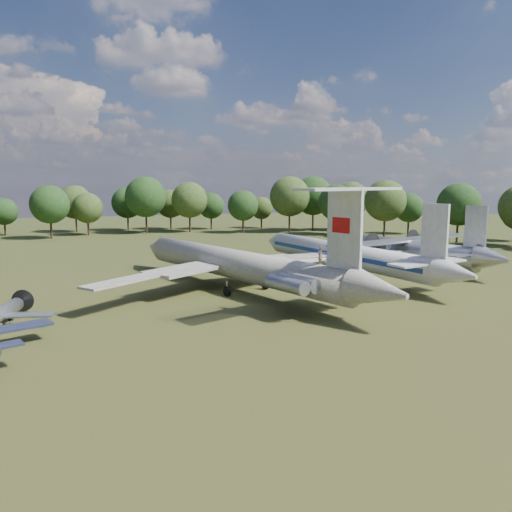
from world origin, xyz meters
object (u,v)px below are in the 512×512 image
object	(u,v)px
tu104_jet	(344,259)
an12_transport	(408,254)
il62_airliner	(237,270)
person_on_il62	(320,256)

from	to	relation	value
tu104_jet	an12_transport	bearing A→B (deg)	-1.72
il62_airliner	person_on_il62	world-z (taller)	person_on_il62
il62_airliner	person_on_il62	xyz separation A→B (m)	(4.95, -13.46, 3.51)
an12_transport	il62_airliner	bearing A→B (deg)	177.18
il62_airliner	tu104_jet	world-z (taller)	il62_airliner
il62_airliner	an12_transport	size ratio (longest dim) A/B	1.53
il62_airliner	an12_transport	bearing A→B (deg)	-7.11
il62_airliner	tu104_jet	distance (m)	18.57
il62_airliner	tu104_jet	bearing A→B (deg)	-4.72
il62_airliner	an12_transport	xyz separation A→B (m)	(30.64, 7.13, -0.31)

